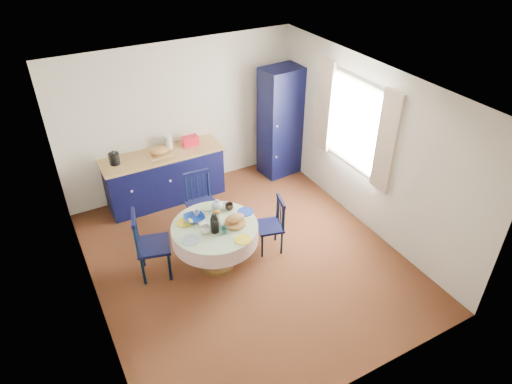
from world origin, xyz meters
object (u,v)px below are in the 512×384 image
(chair_right, at_px, (272,225))
(mug_b, at_px, (224,230))
(mug_c, at_px, (229,207))
(cobalt_bowl, at_px, (194,218))
(mug_a, at_px, (205,229))
(chair_left, at_px, (150,244))
(dining_table, at_px, (216,232))
(chair_far, at_px, (201,203))
(kitchen_counter, at_px, (165,176))
(mug_d, at_px, (197,213))
(pantry_cabinet, at_px, (281,122))

(chair_right, relative_size, mug_b, 9.13)
(mug_c, height_order, cobalt_bowl, mug_c)
(mug_a, height_order, mug_c, mug_a)
(chair_left, xyz_separation_m, chair_right, (1.66, -0.31, -0.08))
(dining_table, height_order, chair_left, chair_left)
(chair_left, distance_m, mug_b, 1.00)
(mug_b, bearing_deg, chair_left, 151.81)
(mug_a, bearing_deg, mug_c, 31.70)
(chair_far, distance_m, mug_a, 0.99)
(kitchen_counter, bearing_deg, mug_d, -92.38)
(chair_left, bearing_deg, pantry_cabinet, -47.46)
(chair_far, bearing_deg, mug_d, -114.73)
(mug_c, bearing_deg, cobalt_bowl, 179.00)
(kitchen_counter, relative_size, mug_d, 21.93)
(chair_far, bearing_deg, mug_a, -105.93)
(mug_c, xyz_separation_m, mug_d, (-0.45, 0.09, -0.01))
(chair_far, bearing_deg, pantry_cabinet, 28.77)
(mug_a, height_order, mug_d, mug_a)
(mug_b, relative_size, mug_d, 1.03)
(kitchen_counter, xyz_separation_m, pantry_cabinet, (2.13, -0.11, 0.52))
(chair_left, distance_m, cobalt_bowl, 0.67)
(mug_b, distance_m, cobalt_bowl, 0.49)
(kitchen_counter, relative_size, mug_b, 21.20)
(mug_a, distance_m, mug_d, 0.39)
(kitchen_counter, distance_m, chair_right, 2.13)
(pantry_cabinet, xyz_separation_m, dining_table, (-2.06, -1.77, -0.40))
(mug_b, bearing_deg, mug_c, 56.22)
(cobalt_bowl, bearing_deg, mug_b, -62.44)
(mug_a, bearing_deg, mug_b, -32.18)
(mug_a, bearing_deg, mug_d, 84.55)
(mug_d, relative_size, cobalt_bowl, 0.33)
(chair_far, bearing_deg, mug_b, -93.15)
(chair_far, xyz_separation_m, chair_right, (0.69, -0.88, -0.06))
(dining_table, bearing_deg, chair_right, -3.10)
(dining_table, xyz_separation_m, cobalt_bowl, (-0.19, 0.24, 0.15))
(chair_left, bearing_deg, chair_right, -85.54)
(kitchen_counter, relative_size, chair_far, 2.02)
(chair_left, distance_m, chair_far, 1.12)
(mug_b, relative_size, cobalt_bowl, 0.34)
(dining_table, distance_m, mug_a, 0.24)
(chair_right, height_order, mug_b, chair_right)
(chair_right, distance_m, mug_c, 0.67)
(cobalt_bowl, bearing_deg, mug_d, 51.27)
(chair_right, height_order, mug_d, chair_right)
(chair_far, xyz_separation_m, mug_b, (-0.11, -1.03, 0.25))
(kitchen_counter, height_order, chair_left, kitchen_counter)
(chair_right, distance_m, mug_b, 0.87)
(kitchen_counter, height_order, dining_table, kitchen_counter)
(chair_far, bearing_deg, cobalt_bowl, -116.35)
(chair_right, relative_size, cobalt_bowl, 3.10)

